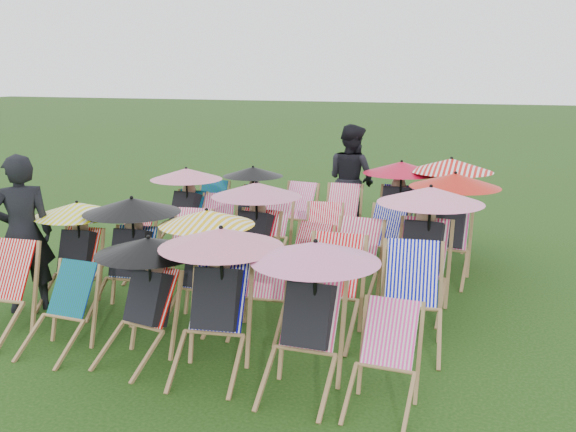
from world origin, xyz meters
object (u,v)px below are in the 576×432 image
(deckchair_29, at_px, (446,206))
(person_rear, at_px, (351,180))
(person_left, at_px, (23,234))
(deckchair_5, at_px, (384,361))

(deckchair_29, distance_m, person_rear, 1.88)
(person_left, distance_m, person_rear, 5.43)
(deckchair_5, bearing_deg, person_rear, 108.21)
(deckchair_5, height_order, deckchair_29, deckchair_29)
(deckchair_29, bearing_deg, person_rear, 141.31)
(person_rear, bearing_deg, deckchair_5, 138.07)
(deckchair_5, bearing_deg, deckchair_29, 91.72)
(deckchair_5, relative_size, deckchair_29, 0.57)
(person_left, relative_size, person_rear, 0.98)
(deckchair_5, relative_size, person_left, 0.46)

